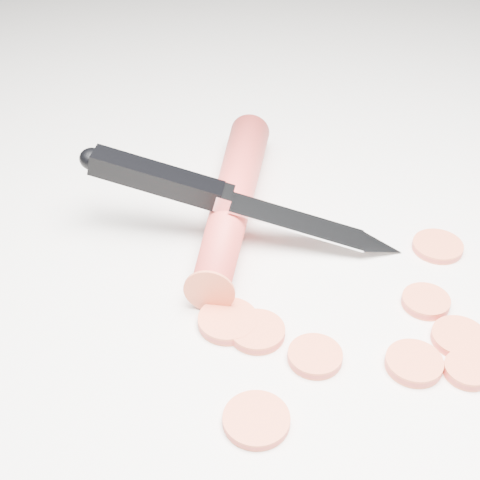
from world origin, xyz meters
name	(u,v)px	position (x,y,z in m)	size (l,w,h in m)	color
ground	(317,287)	(0.00, 0.00, 0.00)	(2.40, 2.40, 0.00)	silver
carrot	(233,199)	(-0.01, 0.10, 0.02)	(0.03, 0.03, 0.22)	red
carrot_slice_0	(256,420)	(-0.10, -0.08, 0.00)	(0.04, 0.04, 0.01)	#E15936
carrot_slice_1	(315,356)	(-0.04, -0.06, 0.00)	(0.03, 0.03, 0.01)	#E15936
carrot_slice_2	(414,363)	(0.01, -0.09, 0.00)	(0.04, 0.04, 0.01)	#E15936
carrot_slice_3	(426,301)	(0.06, -0.05, 0.00)	(0.03, 0.03, 0.01)	#E15936
carrot_slice_4	(438,246)	(0.11, -0.01, 0.00)	(0.04, 0.04, 0.01)	#E15936
carrot_slice_5	(228,321)	(-0.07, 0.00, 0.00)	(0.04, 0.04, 0.01)	#E15936
carrot_slice_6	(468,370)	(0.04, -0.11, 0.00)	(0.03, 0.03, 0.01)	#E15936
carrot_slice_7	(459,338)	(0.05, -0.09, 0.00)	(0.04, 0.04, 0.01)	#E15936
carrot_slice_8	(257,332)	(-0.06, -0.02, 0.00)	(0.04, 0.04, 0.01)	#E15936
kitchen_knife	(243,200)	(-0.02, 0.08, 0.04)	(0.22, 0.17, 0.07)	silver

